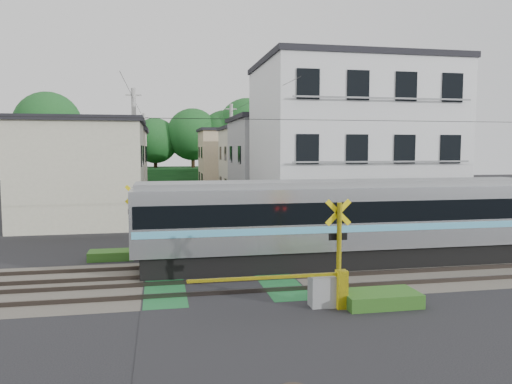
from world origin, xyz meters
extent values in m
plane|color=black|center=(0.00, 0.00, 0.00)|extent=(120.00, 120.00, 0.00)
cube|color=#47423A|center=(0.00, 0.00, 0.00)|extent=(120.00, 6.00, 0.00)
cube|color=black|center=(0.00, 0.00, 0.01)|extent=(5.20, 120.00, 0.00)
cube|color=#145126|center=(-1.90, 0.00, 0.01)|extent=(1.30, 6.00, 0.00)
cube|color=#145126|center=(1.90, 0.00, 0.01)|extent=(1.30, 6.00, 0.00)
cube|color=#3F3833|center=(0.00, -1.90, 0.07)|extent=(120.00, 0.08, 0.14)
cube|color=#3F3833|center=(0.00, -0.50, 0.07)|extent=(120.00, 0.08, 0.14)
cube|color=#3F3833|center=(0.00, 0.50, 0.07)|extent=(120.00, 0.08, 0.14)
cube|color=#3F3833|center=(0.00, 1.90, 0.07)|extent=(120.00, 0.08, 0.14)
cube|color=black|center=(4.89, 1.20, 0.40)|extent=(15.23, 2.10, 0.79)
cube|color=black|center=(-0.67, 1.20, 0.26)|extent=(2.12, 1.94, 0.53)
cube|color=black|center=(10.44, 1.20, 0.26)|extent=(2.12, 1.94, 0.53)
cube|color=#B3B8BD|center=(4.89, 1.20, 1.94)|extent=(15.87, 2.47, 2.29)
cube|color=black|center=(4.89, 1.20, 2.21)|extent=(15.61, 2.51, 0.78)
cube|color=#54ACD3|center=(4.89, 1.20, 1.62)|extent=(15.71, 2.50, 0.25)
cube|color=slate|center=(4.89, 1.20, 3.19)|extent=(15.55, 2.02, 0.21)
cube|color=black|center=(-3.00, 1.20, 2.28)|extent=(0.10, 2.12, 1.38)
cylinder|color=yellow|center=(3.00, -3.60, 1.50)|extent=(0.14, 0.14, 3.00)
cube|color=yellow|center=(3.00, -3.50, 2.70)|extent=(0.77, 0.05, 0.77)
cube|color=yellow|center=(3.00, -3.50, 2.70)|extent=(0.77, 0.05, 0.77)
cube|color=black|center=(3.00, -3.50, 2.00)|extent=(0.55, 0.05, 0.20)
sphere|color=#FF0C07|center=(2.84, -3.44, 2.00)|extent=(0.16, 0.16, 0.16)
sphere|color=#FF0C07|center=(3.16, -3.44, 2.00)|extent=(0.16, 0.16, 0.16)
cube|color=gray|center=(2.50, -3.60, 0.45)|extent=(0.70, 0.50, 0.90)
cube|color=yellow|center=(3.00, -3.85, 0.55)|extent=(0.30, 0.30, 1.10)
cube|color=yellow|center=(0.75, -3.85, 1.00)|extent=(4.20, 0.08, 0.08)
cylinder|color=yellow|center=(-3.00, 3.60, 1.50)|extent=(0.14, 0.14, 3.00)
cube|color=yellow|center=(-3.00, 3.50, 2.70)|extent=(0.77, 0.05, 0.77)
cube|color=yellow|center=(-3.00, 3.50, 2.70)|extent=(0.77, 0.05, 0.77)
cube|color=black|center=(-3.00, 3.50, 2.00)|extent=(0.55, 0.05, 0.20)
sphere|color=#FF0C07|center=(-3.16, 3.44, 2.00)|extent=(0.16, 0.16, 0.16)
sphere|color=#FF0C07|center=(-2.84, 3.44, 2.00)|extent=(0.16, 0.16, 0.16)
cube|color=gray|center=(-2.50, 3.60, 0.45)|extent=(0.70, 0.50, 0.90)
cube|color=yellow|center=(-3.00, 3.85, 0.55)|extent=(0.30, 0.30, 1.10)
cube|color=yellow|center=(-0.75, 3.85, 1.00)|extent=(4.20, 0.08, 0.08)
cube|color=silver|center=(8.50, 9.50, 4.50)|extent=(10.00, 8.00, 9.00)
cube|color=black|center=(8.50, 9.50, 9.15)|extent=(10.20, 8.16, 0.30)
cube|color=black|center=(4.80, 5.47, 1.50)|extent=(1.10, 0.06, 1.40)
cube|color=black|center=(7.25, 5.47, 1.50)|extent=(1.10, 0.06, 1.40)
cube|color=black|center=(9.70, 5.47, 1.50)|extent=(1.10, 0.06, 1.40)
cube|color=black|center=(12.15, 5.47, 1.50)|extent=(1.10, 0.06, 1.40)
cube|color=gray|center=(8.50, 5.25, 0.90)|extent=(9.00, 0.06, 0.08)
cube|color=black|center=(4.80, 5.47, 4.50)|extent=(1.10, 0.06, 1.40)
cube|color=black|center=(7.25, 5.47, 4.50)|extent=(1.10, 0.06, 1.40)
cube|color=black|center=(9.70, 5.47, 4.50)|extent=(1.10, 0.06, 1.40)
cube|color=black|center=(12.15, 5.47, 4.50)|extent=(1.10, 0.06, 1.40)
cube|color=gray|center=(8.50, 5.25, 3.90)|extent=(9.00, 0.06, 0.08)
cube|color=black|center=(4.80, 5.47, 7.50)|extent=(1.10, 0.06, 1.40)
cube|color=black|center=(7.25, 5.47, 7.50)|extent=(1.10, 0.06, 1.40)
cube|color=black|center=(9.70, 5.47, 7.50)|extent=(1.10, 0.06, 1.40)
cube|color=black|center=(12.15, 5.47, 7.50)|extent=(1.10, 0.06, 1.40)
cube|color=gray|center=(8.50, 5.25, 6.90)|extent=(9.00, 0.06, 0.08)
cube|color=beige|center=(-6.50, 14.00, 3.00)|extent=(7.00, 7.00, 6.00)
cube|color=black|center=(-6.50, 14.00, 6.15)|extent=(7.35, 7.35, 0.30)
cube|color=black|center=(-2.97, 12.25, 1.30)|extent=(0.06, 1.00, 1.20)
cube|color=black|center=(-2.97, 15.75, 1.30)|extent=(0.06, 1.00, 1.20)
cube|color=black|center=(-2.97, 12.25, 4.10)|extent=(0.06, 1.00, 1.20)
cube|color=black|center=(-2.97, 15.75, 4.10)|extent=(0.06, 1.00, 1.20)
cube|color=#9A9C9E|center=(6.80, 18.00, 3.25)|extent=(7.00, 8.00, 6.50)
cube|color=black|center=(6.80, 18.00, 6.65)|extent=(7.35, 8.40, 0.30)
cube|color=black|center=(3.27, 16.00, 1.30)|extent=(0.06, 1.00, 1.20)
cube|color=black|center=(3.27, 20.00, 1.30)|extent=(0.06, 1.00, 1.20)
cube|color=black|center=(3.27, 16.00, 4.10)|extent=(0.06, 1.00, 1.20)
cube|color=black|center=(3.27, 20.00, 4.10)|extent=(0.06, 1.00, 1.20)
cube|color=beige|center=(-7.00, 23.00, 2.90)|extent=(8.00, 7.00, 5.80)
cube|color=black|center=(-7.00, 23.00, 5.95)|extent=(8.40, 7.35, 0.30)
cube|color=black|center=(-2.97, 21.25, 1.30)|extent=(0.06, 1.00, 1.20)
cube|color=black|center=(-2.97, 24.75, 1.30)|extent=(0.06, 1.00, 1.20)
cube|color=black|center=(-2.97, 21.25, 4.10)|extent=(0.06, 1.00, 1.20)
cube|color=black|center=(-2.97, 24.75, 4.10)|extent=(0.06, 1.00, 1.20)
cube|color=beige|center=(7.20, 28.00, 3.10)|extent=(7.00, 7.00, 6.20)
cube|color=black|center=(7.20, 28.00, 6.35)|extent=(7.35, 7.35, 0.30)
cube|color=black|center=(3.67, 26.25, 1.30)|extent=(0.06, 1.00, 1.20)
cube|color=black|center=(3.67, 29.75, 1.30)|extent=(0.06, 1.00, 1.20)
cube|color=black|center=(3.67, 26.25, 4.10)|extent=(0.06, 1.00, 1.20)
cube|color=black|center=(3.67, 29.75, 4.10)|extent=(0.06, 1.00, 1.20)
cube|color=#C2AE89|center=(-6.80, 33.00, 3.00)|extent=(7.00, 8.00, 6.00)
cube|color=black|center=(-6.80, 33.00, 6.15)|extent=(7.35, 8.40, 0.30)
cube|color=black|center=(-3.27, 31.00, 1.30)|extent=(0.06, 1.00, 1.20)
cube|color=black|center=(-3.27, 35.00, 1.30)|extent=(0.06, 1.00, 1.20)
cube|color=black|center=(-3.27, 31.00, 4.10)|extent=(0.06, 1.00, 1.20)
cube|color=black|center=(-3.27, 35.00, 4.10)|extent=(0.06, 1.00, 1.20)
cube|color=#C2AE89|center=(6.50, 38.00, 3.20)|extent=(8.00, 7.00, 6.40)
cube|color=black|center=(6.50, 38.00, 6.55)|extent=(8.40, 7.35, 0.30)
cube|color=black|center=(2.47, 36.25, 1.30)|extent=(0.06, 1.00, 1.20)
cube|color=black|center=(2.47, 39.75, 1.30)|extent=(0.06, 1.00, 1.20)
cube|color=black|center=(2.47, 36.25, 4.10)|extent=(0.06, 1.00, 1.20)
cube|color=black|center=(2.47, 39.75, 4.10)|extent=(0.06, 1.00, 1.20)
cube|color=#1B5120|center=(0.00, 50.00, 1.00)|extent=(40.00, 10.00, 2.00)
cylinder|color=#332114|center=(-14.71, 45.49, 2.79)|extent=(0.50, 0.50, 5.57)
sphere|color=#1B5120|center=(-14.71, 45.49, 7.24)|extent=(7.80, 7.80, 7.80)
cylinder|color=#332114|center=(-10.43, 50.29, 2.03)|extent=(0.50, 0.50, 4.05)
sphere|color=#1B5120|center=(-10.43, 50.29, 5.27)|extent=(5.68, 5.68, 5.68)
cylinder|color=#332114|center=(-6.51, 49.28, 2.14)|extent=(0.50, 0.50, 4.27)
sphere|color=#1B5120|center=(-6.51, 49.28, 5.55)|extent=(5.98, 5.98, 5.98)
cylinder|color=#332114|center=(-2.45, 50.77, 2.14)|extent=(0.50, 0.50, 4.28)
sphere|color=#1B5120|center=(-2.45, 50.77, 5.56)|extent=(5.99, 5.99, 5.99)
cylinder|color=#332114|center=(2.47, 50.00, 2.46)|extent=(0.50, 0.50, 4.91)
sphere|color=#1B5120|center=(2.47, 50.00, 6.39)|extent=(6.88, 6.88, 6.88)
cylinder|color=#332114|center=(6.77, 50.00, 2.41)|extent=(0.50, 0.50, 4.82)
sphere|color=#1B5120|center=(6.77, 50.00, 6.27)|extent=(6.75, 6.75, 6.75)
cylinder|color=#332114|center=(9.65, 49.05, 2.81)|extent=(0.50, 0.50, 5.61)
sphere|color=#1B5120|center=(9.65, 49.05, 7.29)|extent=(7.85, 7.85, 7.85)
cylinder|color=#332114|center=(13.88, 48.28, 2.96)|extent=(0.50, 0.50, 5.93)
sphere|color=#1B5120|center=(13.88, 48.28, 7.71)|extent=(8.30, 8.30, 8.30)
cube|color=black|center=(6.00, 1.20, 5.60)|extent=(60.00, 0.02, 0.02)
cylinder|color=#A5A5A0|center=(-3.40, 13.00, 4.00)|extent=(0.26, 0.26, 8.00)
cube|color=#A5A5A0|center=(-3.40, 13.00, 7.60)|extent=(0.90, 0.08, 0.08)
cylinder|color=#A5A5A0|center=(3.60, 22.00, 4.00)|extent=(0.26, 0.26, 8.00)
cube|color=#A5A5A0|center=(3.60, 22.00, 7.60)|extent=(0.90, 0.08, 0.08)
cylinder|color=#A5A5A0|center=(-3.40, 34.00, 4.00)|extent=(0.26, 0.26, 8.00)
cube|color=#A5A5A0|center=(-3.40, 34.00, 7.60)|extent=(0.90, 0.08, 0.08)
cube|color=black|center=(-3.40, 23.50, 7.40)|extent=(0.02, 42.00, 0.02)
cube|color=black|center=(3.60, 23.50, 7.40)|extent=(0.02, 42.00, 0.02)
imported|color=#22222A|center=(0.35, 24.34, 0.87)|extent=(0.75, 0.63, 1.75)
cube|color=#2D5E1E|center=(4.20, -3.80, 0.20)|extent=(2.20, 1.20, 0.40)
cube|color=#2D5E1E|center=(-4.00, 3.90, 0.18)|extent=(1.80, 1.00, 0.36)
cube|color=#2D5E1E|center=(4.60, 3.20, 0.15)|extent=(1.50, 0.90, 0.30)
camera|label=1|loc=(-2.03, -16.95, 4.53)|focal=35.00mm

